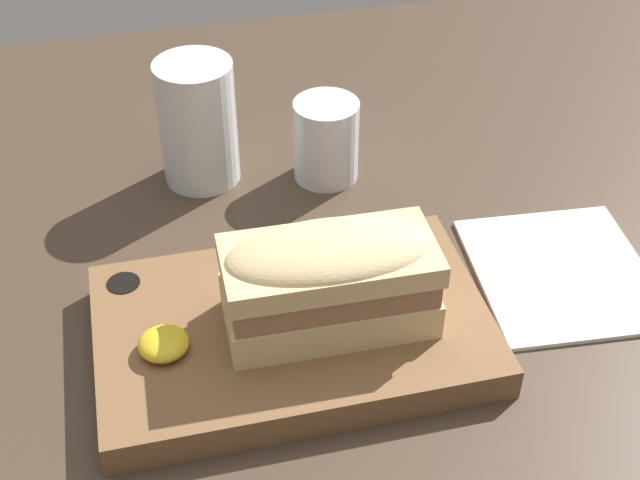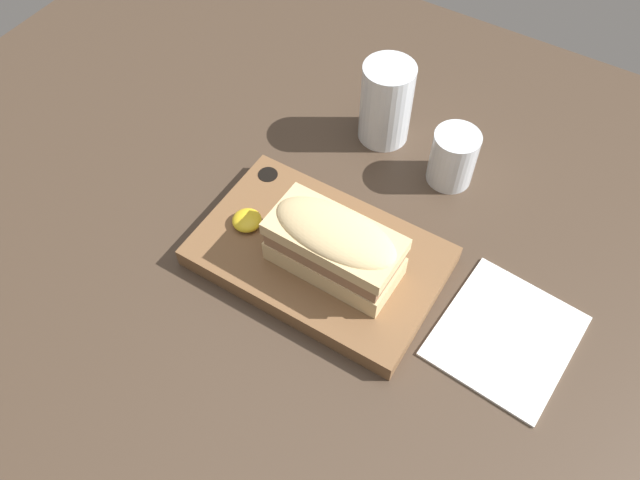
{
  "view_description": "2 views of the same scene",
  "coord_description": "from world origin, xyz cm",
  "px_view_note": "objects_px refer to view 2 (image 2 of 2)",
  "views": [
    {
      "loc": [
        -10.13,
        -54.32,
        52.85
      ],
      "look_at": [
        2.05,
        -3.39,
        10.05
      ],
      "focal_mm": 50.0,
      "sensor_mm": 36.0,
      "label": 1
    },
    {
      "loc": [
        22.18,
        -42.95,
        68.53
      ],
      "look_at": [
        0.66,
        -7.8,
        10.44
      ],
      "focal_mm": 35.0,
      "sensor_mm": 36.0,
      "label": 2
    }
  ],
  "objects_px": {
    "serving_board": "(319,256)",
    "sandwich": "(335,245)",
    "wine_glass": "(453,159)",
    "napkin": "(506,336)",
    "water_glass": "(386,107)"
  },
  "relations": [
    {
      "from": "serving_board",
      "to": "sandwich",
      "type": "distance_m",
      "value": 0.06
    },
    {
      "from": "wine_glass",
      "to": "napkin",
      "type": "distance_m",
      "value": 0.25
    },
    {
      "from": "water_glass",
      "to": "serving_board",
      "type": "bearing_deg",
      "value": -81.15
    },
    {
      "from": "sandwich",
      "to": "wine_glass",
      "type": "xyz_separation_m",
      "value": [
        0.05,
        0.23,
        -0.03
      ]
    },
    {
      "from": "sandwich",
      "to": "napkin",
      "type": "distance_m",
      "value": 0.23
    },
    {
      "from": "serving_board",
      "to": "napkin",
      "type": "bearing_deg",
      "value": 5.72
    },
    {
      "from": "serving_board",
      "to": "wine_glass",
      "type": "bearing_deg",
      "value": 69.49
    },
    {
      "from": "wine_glass",
      "to": "napkin",
      "type": "bearing_deg",
      "value": -49.81
    },
    {
      "from": "wine_glass",
      "to": "water_glass",
      "type": "bearing_deg",
      "value": 167.49
    },
    {
      "from": "serving_board",
      "to": "napkin",
      "type": "relative_size",
      "value": 1.73
    },
    {
      "from": "sandwich",
      "to": "wine_glass",
      "type": "distance_m",
      "value": 0.24
    },
    {
      "from": "serving_board",
      "to": "sandwich",
      "type": "xyz_separation_m",
      "value": [
        0.03,
        -0.01,
        0.06
      ]
    },
    {
      "from": "sandwich",
      "to": "wine_glass",
      "type": "relative_size",
      "value": 1.96
    },
    {
      "from": "serving_board",
      "to": "napkin",
      "type": "distance_m",
      "value": 0.24
    },
    {
      "from": "water_glass",
      "to": "wine_glass",
      "type": "distance_m",
      "value": 0.12
    }
  ]
}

